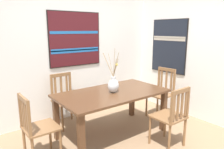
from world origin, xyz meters
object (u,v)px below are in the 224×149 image
object	(u,v)px
painting_on_back_wall	(75,39)
dining_table	(112,98)
chair_3	(36,126)
chair_0	(162,92)
painting_on_side_wall	(169,46)
chair_1	(171,116)
centerpiece_vase	(113,85)
chair_2	(65,99)

from	to	relation	value
painting_on_back_wall	dining_table	bearing A→B (deg)	-86.44
dining_table	chair_3	distance (m)	1.23
chair_0	painting_on_side_wall	bearing A→B (deg)	28.64
dining_table	painting_on_back_wall	xyz separation A→B (m)	(-0.07, 1.08, 0.90)
chair_1	painting_on_side_wall	xyz separation A→B (m)	(1.26, 1.10, 0.88)
chair_1	painting_on_back_wall	world-z (taller)	painting_on_back_wall
centerpiece_vase	chair_0	distance (m)	1.30
chair_3	painting_on_back_wall	distance (m)	1.89
painting_on_side_wall	painting_on_back_wall	bearing A→B (deg)	155.72
painting_on_side_wall	dining_table	bearing A→B (deg)	-170.72
chair_0	painting_on_side_wall	distance (m)	1.02
chair_1	painting_on_back_wall	distance (m)	2.23
chair_1	painting_on_back_wall	xyz separation A→B (m)	(-0.52, 1.90, 1.04)
dining_table	centerpiece_vase	size ratio (longest dim) A/B	2.48
chair_2	painting_on_side_wall	world-z (taller)	painting_on_side_wall
centerpiece_vase	chair_2	world-z (taller)	centerpiece_vase
chair_2	chair_1	bearing A→B (deg)	-61.04
centerpiece_vase	chair_3	size ratio (longest dim) A/B	0.77
centerpiece_vase	dining_table	bearing A→B (deg)	89.82
centerpiece_vase	painting_on_back_wall	bearing A→B (deg)	93.47
centerpiece_vase	chair_2	xyz separation A→B (m)	(-0.45, 0.85, -0.37)
dining_table	centerpiece_vase	distance (m)	0.23
painting_on_back_wall	painting_on_side_wall	size ratio (longest dim) A/B	0.95
chair_2	painting_on_side_wall	size ratio (longest dim) A/B	0.83
dining_table	chair_2	world-z (taller)	chair_2
dining_table	chair_2	size ratio (longest dim) A/B	1.88
chair_1	painting_on_side_wall	bearing A→B (deg)	41.08
chair_3	painting_on_side_wall	bearing A→B (deg)	5.28
dining_table	chair_1	xyz separation A→B (m)	(0.46, -0.82, -0.14)
dining_table	chair_3	xyz separation A→B (m)	(-1.22, 0.01, -0.14)
dining_table	painting_on_back_wall	world-z (taller)	painting_on_back_wall
painting_on_side_wall	chair_1	bearing A→B (deg)	-138.92
dining_table	chair_0	xyz separation A→B (m)	(1.25, 0.03, -0.14)
painting_on_back_wall	chair_3	bearing A→B (deg)	-137.06
dining_table	centerpiece_vase	bearing A→B (deg)	-90.18
centerpiece_vase	painting_on_side_wall	xyz separation A→B (m)	(1.71, 0.31, 0.51)
chair_0	painting_on_back_wall	world-z (taller)	painting_on_back_wall
centerpiece_vase	painting_on_back_wall	world-z (taller)	painting_on_back_wall
centerpiece_vase	painting_on_side_wall	size ratio (longest dim) A/B	0.63
chair_3	centerpiece_vase	bearing A→B (deg)	-1.70
painting_on_back_wall	centerpiece_vase	bearing A→B (deg)	-86.53
centerpiece_vase	painting_on_back_wall	size ratio (longest dim) A/B	0.67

